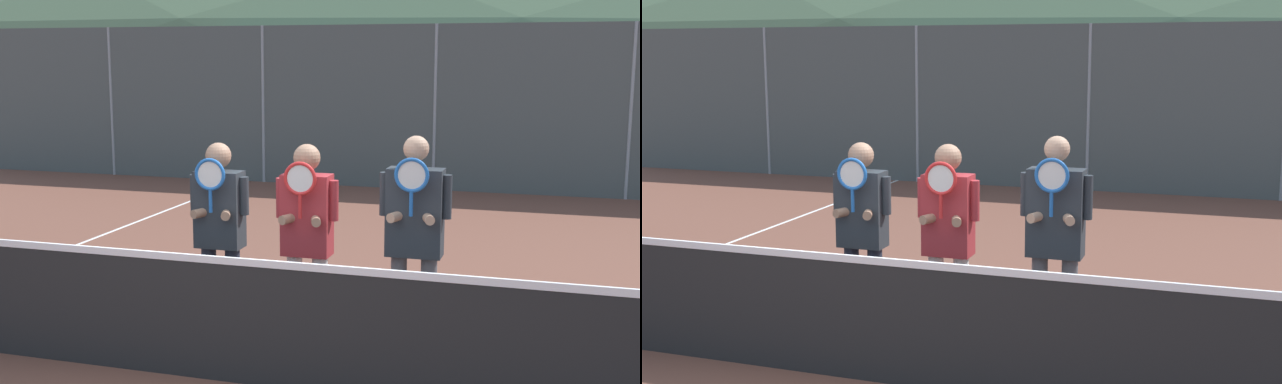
{
  "view_description": "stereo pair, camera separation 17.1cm",
  "coord_description": "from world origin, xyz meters",
  "views": [
    {
      "loc": [
        2.29,
        -5.4,
        2.48
      ],
      "look_at": [
        0.34,
        1.03,
        1.34
      ],
      "focal_mm": 45.0,
      "sensor_mm": 36.0,
      "label": 1
    },
    {
      "loc": [
        2.46,
        -5.34,
        2.48
      ],
      "look_at": [
        0.34,
        1.03,
        1.34
      ],
      "focal_mm": 45.0,
      "sensor_mm": 36.0,
      "label": 2
    }
  ],
  "objects": [
    {
      "name": "tennis_net",
      "position": [
        0.0,
        0.0,
        0.51
      ],
      "size": [
        10.3,
        0.09,
        1.09
      ],
      "color": "gray",
      "rests_on": "ground_plane"
    },
    {
      "name": "car_center",
      "position": [
        3.42,
        12.78,
        0.95
      ],
      "size": [
        4.63,
        2.08,
        1.87
      ],
      "color": "#285638",
      "rests_on": "ground_plane"
    },
    {
      "name": "clubhouse_building",
      "position": [
        -0.18,
        18.66,
        1.66
      ],
      "size": [
        15.52,
        5.5,
        3.27
      ],
      "color": "beige",
      "rests_on": "ground_plane"
    },
    {
      "name": "player_center_left",
      "position": [
        0.31,
        0.75,
        1.05
      ],
      "size": [
        0.54,
        0.34,
        1.78
      ],
      "color": "white",
      "rests_on": "ground_plane"
    },
    {
      "name": "car_left_of_center",
      "position": [
        -1.61,
        12.71,
        0.92
      ],
      "size": [
        4.39,
        2.06,
        1.8
      ],
      "color": "maroon",
      "rests_on": "ground_plane"
    },
    {
      "name": "player_leftmost",
      "position": [
        -0.52,
        0.84,
        1.04
      ],
      "size": [
        0.54,
        0.34,
        1.76
      ],
      "color": "#232838",
      "rests_on": "ground_plane"
    },
    {
      "name": "player_center_right",
      "position": [
        1.19,
        0.82,
        1.09
      ],
      "size": [
        0.58,
        0.34,
        1.87
      ],
      "color": "#56565B",
      "rests_on": "ground_plane"
    },
    {
      "name": "ground_plane",
      "position": [
        0.0,
        0.0,
        0.0
      ],
      "size": [
        120.0,
        120.0,
        0.0
      ],
      "primitive_type": "plane",
      "color": "brown"
    },
    {
      "name": "car_far_left",
      "position": [
        -6.58,
        12.62,
        0.89
      ],
      "size": [
        4.54,
        2.09,
        1.74
      ],
      "color": "maroon",
      "rests_on": "ground_plane"
    },
    {
      "name": "hill_distant",
      "position": [
        0.0,
        53.76,
        0.0
      ],
      "size": [
        135.84,
        75.47,
        26.41
      ],
      "color": "#5B7551",
      "rests_on": "ground_plane"
    },
    {
      "name": "fence_back",
      "position": [
        -0.0,
        9.42,
        1.53
      ],
      "size": [
        20.4,
        0.06,
        3.06
      ],
      "color": "gray",
      "rests_on": "ground_plane"
    },
    {
      "name": "court_line_left_sideline",
      "position": [
        -3.83,
        3.0,
        0.0
      ],
      "size": [
        0.05,
        16.0,
        0.01
      ],
      "primitive_type": "cube",
      "color": "white",
      "rests_on": "ground_plane"
    }
  ]
}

